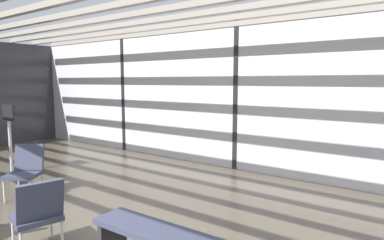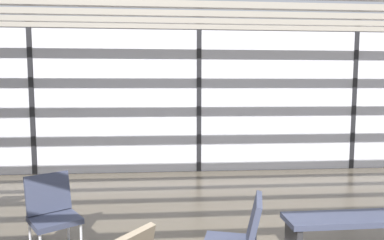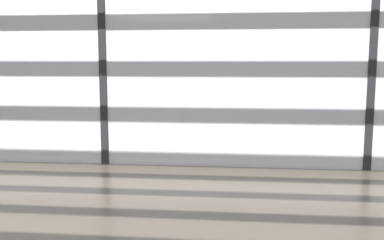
{
  "view_description": "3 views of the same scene",
  "coord_description": "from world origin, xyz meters",
  "px_view_note": "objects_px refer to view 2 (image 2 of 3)",
  "views": [
    {
      "loc": [
        3.34,
        -1.11,
        1.92
      ],
      "look_at": [
        -1.36,
        5.45,
        0.97
      ],
      "focal_mm": 30.62,
      "sensor_mm": 36.0,
      "label": 1
    },
    {
      "loc": [
        -0.73,
        -2.21,
        1.85
      ],
      "look_at": [
        0.08,
        8.04,
        0.86
      ],
      "focal_mm": 32.02,
      "sensor_mm": 36.0,
      "label": 2
    },
    {
      "loc": [
        1.79,
        -0.58,
        1.41
      ],
      "look_at": [
        1.28,
        4.48,
        0.73
      ],
      "focal_mm": 40.71,
      "sensor_mm": 36.0,
      "label": 3
    }
  ],
  "objects_px": {
    "waiting_bench": "(354,226)",
    "lounge_chair_0": "(52,209)",
    "lounge_chair_3": "(239,237)",
    "parked_airplane": "(203,88)"
  },
  "relations": [
    {
      "from": "waiting_bench",
      "to": "lounge_chair_0",
      "type": "bearing_deg",
      "value": 172.02
    },
    {
      "from": "lounge_chair_0",
      "to": "lounge_chair_3",
      "type": "relative_size",
      "value": 1.0
    },
    {
      "from": "parked_airplane",
      "to": "lounge_chair_3",
      "type": "distance_m",
      "value": 9.17
    },
    {
      "from": "parked_airplane",
      "to": "lounge_chair_0",
      "type": "distance_m",
      "value": 8.69
    },
    {
      "from": "lounge_chair_0",
      "to": "lounge_chair_3",
      "type": "distance_m",
      "value": 2.12
    },
    {
      "from": "lounge_chair_0",
      "to": "waiting_bench",
      "type": "relative_size",
      "value": 0.58
    },
    {
      "from": "parked_airplane",
      "to": "lounge_chair_3",
      "type": "relative_size",
      "value": 15.37
    },
    {
      "from": "lounge_chair_3",
      "to": "waiting_bench",
      "type": "xyz_separation_m",
      "value": [
        1.36,
        0.47,
        -0.13
      ]
    },
    {
      "from": "parked_airplane",
      "to": "lounge_chair_0",
      "type": "height_order",
      "value": "parked_airplane"
    },
    {
      "from": "lounge_chair_0",
      "to": "parked_airplane",
      "type": "bearing_deg",
      "value": 38.27
    }
  ]
}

